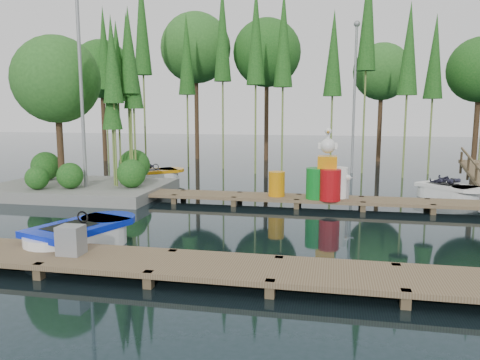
% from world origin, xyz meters
% --- Properties ---
extents(ground_plane, '(90.00, 90.00, 0.00)m').
position_xyz_m(ground_plane, '(0.00, 0.00, 0.00)').
color(ground_plane, '#19292F').
extents(near_dock, '(18.00, 1.50, 0.50)m').
position_xyz_m(near_dock, '(0.00, -4.50, 0.23)').
color(near_dock, brown).
rests_on(near_dock, ground).
extents(far_dock, '(15.00, 1.20, 0.50)m').
position_xyz_m(far_dock, '(1.00, 2.50, 0.23)').
color(far_dock, brown).
rests_on(far_dock, ground).
extents(island, '(6.20, 4.20, 6.75)m').
position_xyz_m(island, '(-6.30, 3.29, 3.18)').
color(island, gray).
rests_on(island, ground).
extents(tree_screen, '(34.42, 18.53, 10.31)m').
position_xyz_m(tree_screen, '(-2.04, 10.60, 6.12)').
color(tree_screen, '#422D1C').
rests_on(tree_screen, ground).
extents(lamp_island, '(0.30, 0.30, 7.25)m').
position_xyz_m(lamp_island, '(-5.50, 2.50, 4.26)').
color(lamp_island, gray).
rests_on(lamp_island, ground).
extents(lamp_rear, '(0.30, 0.30, 7.25)m').
position_xyz_m(lamp_rear, '(4.00, 11.00, 4.26)').
color(lamp_rear, gray).
rests_on(lamp_rear, ground).
extents(boat_blue, '(2.10, 3.03, 0.93)m').
position_xyz_m(boat_blue, '(-2.38, -3.27, 0.27)').
color(boat_blue, white).
rests_on(boat_blue, ground).
extents(boat_yellow_far, '(2.70, 2.46, 1.27)m').
position_xyz_m(boat_yellow_far, '(-4.50, 6.38, 0.27)').
color(boat_yellow_far, white).
rests_on(boat_yellow_far, ground).
extents(boat_white_far, '(2.48, 2.52, 1.15)m').
position_xyz_m(boat_white_far, '(7.08, 4.72, 0.26)').
color(boat_white_far, white).
rests_on(boat_white_far, ground).
extents(utility_cabinet, '(0.47, 0.39, 0.57)m').
position_xyz_m(utility_cabinet, '(-1.85, -4.50, 0.58)').
color(utility_cabinet, gray).
rests_on(utility_cabinet, near_dock).
extents(yellow_barrel, '(0.54, 0.54, 0.81)m').
position_xyz_m(yellow_barrel, '(1.32, 2.50, 0.70)').
color(yellow_barrel, orange).
rests_on(yellow_barrel, far_dock).
extents(drum_cluster, '(1.30, 1.19, 2.24)m').
position_xyz_m(drum_cluster, '(2.96, 2.34, 0.96)').
color(drum_cluster, '#0D7A20').
rests_on(drum_cluster, far_dock).
extents(seagull_post, '(0.48, 0.26, 0.77)m').
position_xyz_m(seagull_post, '(3.58, 2.50, 0.82)').
color(seagull_post, gray).
rests_on(seagull_post, far_dock).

